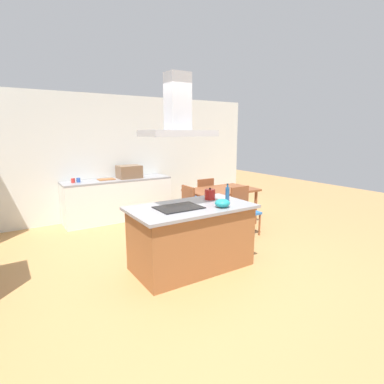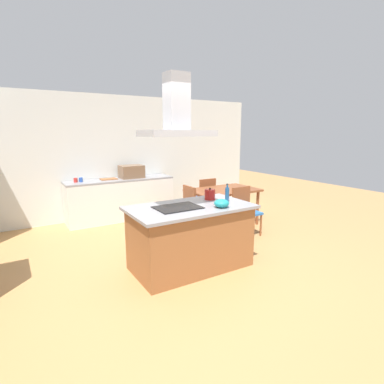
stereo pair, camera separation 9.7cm
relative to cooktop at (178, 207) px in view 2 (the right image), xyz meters
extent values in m
plane|color=tan|center=(0.20, 1.50, -0.91)|extent=(16.00, 16.00, 0.00)
cube|color=silver|center=(0.20, 3.25, 0.44)|extent=(7.20, 0.10, 2.70)
cube|color=#995B33|center=(0.20, 0.00, -0.48)|extent=(1.61, 0.87, 0.86)
cube|color=gray|center=(0.20, 0.00, -0.03)|extent=(1.71, 0.97, 0.04)
cube|color=black|center=(0.00, 0.00, 0.00)|extent=(0.60, 0.44, 0.01)
cylinder|color=#B21E19|center=(0.66, 0.19, 0.07)|extent=(0.16, 0.16, 0.16)
sphere|color=black|center=(0.66, 0.19, 0.16)|extent=(0.03, 0.03, 0.03)
cone|color=#B21E19|center=(0.76, 0.19, 0.08)|extent=(0.06, 0.03, 0.04)
cylinder|color=navy|center=(0.78, -0.08, 0.10)|extent=(0.06, 0.06, 0.22)
cylinder|color=navy|center=(0.78, -0.08, 0.23)|extent=(0.03, 0.03, 0.04)
cylinder|color=black|center=(0.78, -0.08, 0.26)|extent=(0.03, 0.03, 0.01)
ellipsoid|color=teal|center=(0.52, -0.29, 0.05)|extent=(0.21, 0.21, 0.11)
cube|color=white|center=(0.14, 2.88, -0.48)|extent=(2.30, 0.62, 0.86)
cube|color=gray|center=(0.14, 2.88, -0.03)|extent=(2.30, 0.62, 0.04)
cube|color=brown|center=(0.41, 2.88, 0.13)|extent=(0.50, 0.38, 0.28)
cylinder|color=red|center=(-0.77, 2.90, 0.04)|extent=(0.08, 0.08, 0.09)
cylinder|color=#2D56B2|center=(-0.67, 2.90, 0.04)|extent=(0.08, 0.08, 0.09)
cube|color=#995B33|center=(-0.09, 2.93, 0.00)|extent=(0.34, 0.24, 0.02)
cube|color=brown|center=(1.81, 1.36, -0.18)|extent=(1.40, 0.90, 0.04)
cylinder|color=brown|center=(1.19, 0.99, -0.55)|extent=(0.06, 0.06, 0.71)
cylinder|color=brown|center=(2.43, 0.99, -0.55)|extent=(0.06, 0.06, 0.71)
cylinder|color=brown|center=(1.19, 1.73, -0.55)|extent=(0.06, 0.06, 0.71)
cylinder|color=brown|center=(2.43, 1.73, -0.55)|extent=(0.06, 0.06, 0.71)
cube|color=#2D6BB7|center=(1.81, 2.11, -0.48)|extent=(0.42, 0.42, 0.04)
cube|color=brown|center=(1.81, 1.92, -0.24)|extent=(0.42, 0.04, 0.44)
cylinder|color=brown|center=(1.63, 2.29, -0.70)|extent=(0.04, 0.04, 0.41)
cylinder|color=brown|center=(1.99, 2.29, -0.70)|extent=(0.04, 0.04, 0.41)
cylinder|color=brown|center=(1.63, 1.93, -0.70)|extent=(0.04, 0.04, 0.41)
cylinder|color=brown|center=(1.99, 1.93, -0.70)|extent=(0.04, 0.04, 0.41)
cube|color=#2D6BB7|center=(0.81, 1.36, -0.48)|extent=(0.42, 0.42, 0.04)
cube|color=brown|center=(1.00, 1.36, -0.24)|extent=(0.04, 0.42, 0.44)
cylinder|color=brown|center=(0.63, 1.18, -0.70)|extent=(0.04, 0.04, 0.41)
cylinder|color=brown|center=(0.63, 1.54, -0.70)|extent=(0.04, 0.04, 0.41)
cylinder|color=brown|center=(0.99, 1.18, -0.70)|extent=(0.04, 0.04, 0.41)
cylinder|color=brown|center=(0.99, 1.54, -0.70)|extent=(0.04, 0.04, 0.41)
cube|color=#2D6BB7|center=(1.81, 0.61, -0.48)|extent=(0.42, 0.42, 0.04)
cube|color=brown|center=(1.81, 0.80, -0.24)|extent=(0.42, 0.04, 0.44)
cylinder|color=brown|center=(1.99, 0.43, -0.70)|extent=(0.04, 0.04, 0.41)
cylinder|color=brown|center=(1.63, 0.43, -0.70)|extent=(0.04, 0.04, 0.41)
cylinder|color=brown|center=(1.99, 0.79, -0.70)|extent=(0.04, 0.04, 0.41)
cylinder|color=brown|center=(1.63, 0.79, -0.70)|extent=(0.04, 0.04, 0.41)
cube|color=#ADADB2|center=(0.00, 0.00, 0.98)|extent=(0.90, 0.55, 0.08)
cube|color=#ADADB2|center=(0.00, 0.00, 1.37)|extent=(0.28, 0.24, 0.70)
camera|label=1|loc=(-1.96, -3.39, 1.00)|focal=27.99mm
camera|label=2|loc=(-1.88, -3.44, 1.00)|focal=27.99mm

